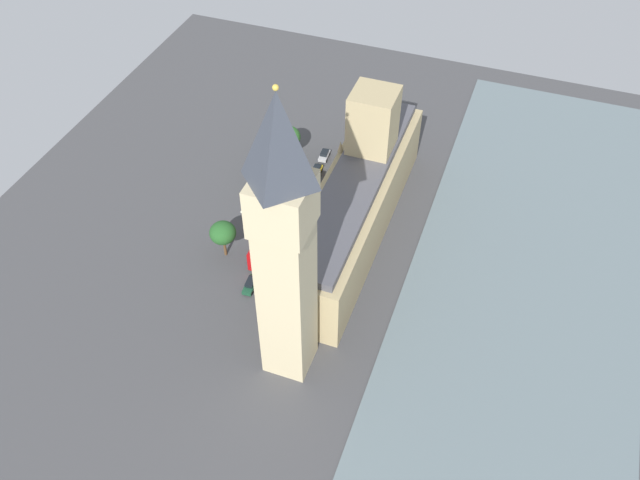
% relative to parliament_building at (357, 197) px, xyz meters
% --- Properties ---
extents(ground_plane, '(148.16, 148.16, 0.00)m').
position_rel_parliament_building_xyz_m(ground_plane, '(1.99, 1.72, -8.24)').
color(ground_plane, '#424244').
extents(river_thames, '(43.47, 133.35, 0.25)m').
position_rel_parliament_building_xyz_m(river_thames, '(-35.36, 1.72, -8.11)').
color(river_thames, slate).
rests_on(river_thames, ground).
extents(parliament_building, '(12.97, 57.36, 27.44)m').
position_rel_parliament_building_xyz_m(parliament_building, '(0.00, 0.00, 0.00)').
color(parliament_building, tan).
rests_on(parliament_building, ground).
extents(clock_tower, '(8.39, 8.39, 55.22)m').
position_rel_parliament_building_xyz_m(clock_tower, '(0.50, 35.44, 20.32)').
color(clock_tower, '#CCBA8E').
rests_on(clock_tower, ground).
extents(car_silver_opposite_hall, '(2.18, 4.31, 1.74)m').
position_rel_parliament_building_xyz_m(car_silver_opposite_hall, '(13.86, -19.36, -7.35)').
color(car_silver_opposite_hall, '#B7B7BC').
rests_on(car_silver_opposite_hall, ground).
extents(car_yellow_cab_leading, '(2.00, 4.55, 1.74)m').
position_rel_parliament_building_xyz_m(car_yellow_cab_leading, '(13.64, -13.34, -7.35)').
color(car_yellow_cab_leading, gold).
rests_on(car_yellow_cab_leading, ground).
extents(double_decker_bus_kerbside, '(3.16, 10.63, 4.75)m').
position_rel_parliament_building_xyz_m(double_decker_bus_kerbside, '(12.10, -3.48, -5.61)').
color(double_decker_bus_kerbside, red).
rests_on(double_decker_bus_kerbside, ground).
extents(car_blue_far_end, '(1.97, 4.07, 1.74)m').
position_rel_parliament_building_xyz_m(car_blue_far_end, '(13.12, 4.64, -7.35)').
color(car_blue_far_end, navy).
rests_on(car_blue_far_end, ground).
extents(double_decker_bus_near_tower, '(2.88, 10.57, 4.75)m').
position_rel_parliament_building_xyz_m(double_decker_bus_near_tower, '(14.76, 14.03, -5.61)').
color(double_decker_bus_near_tower, '#B20C0F').
rests_on(double_decker_bus_near_tower, ground).
extents(car_dark_green_midblock, '(2.17, 4.92, 1.74)m').
position_rel_parliament_building_xyz_m(car_dark_green_midblock, '(13.75, 22.76, -7.35)').
color(car_dark_green_midblock, '#19472D').
rests_on(car_dark_green_midblock, ground).
extents(pedestrian_trailing, '(0.42, 0.53, 1.49)m').
position_rel_parliament_building_xyz_m(pedestrian_trailing, '(9.89, 2.97, -7.57)').
color(pedestrian_trailing, navy).
rests_on(pedestrian_trailing, ground).
extents(plane_tree_by_river_gate, '(5.23, 5.23, 8.33)m').
position_rel_parliament_building_xyz_m(plane_tree_by_river_gate, '(22.03, 16.54, -2.18)').
color(plane_tree_by_river_gate, brown).
rests_on(plane_tree_by_river_gate, ground).
extents(plane_tree_corner, '(5.80, 5.80, 8.88)m').
position_rel_parliament_building_xyz_m(plane_tree_corner, '(21.51, -16.03, -1.86)').
color(plane_tree_corner, brown).
rests_on(plane_tree_corner, ground).
extents(plane_tree_under_trees, '(6.28, 6.28, 8.98)m').
position_rel_parliament_building_xyz_m(plane_tree_under_trees, '(22.38, -7.52, -1.96)').
color(plane_tree_under_trees, brown).
rests_on(plane_tree_under_trees, ground).
extents(street_lamp_slot_10, '(0.56, 0.56, 6.27)m').
position_rel_parliament_building_xyz_m(street_lamp_slot_10, '(21.11, 9.75, -3.86)').
color(street_lamp_slot_10, black).
rests_on(street_lamp_slot_10, ground).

